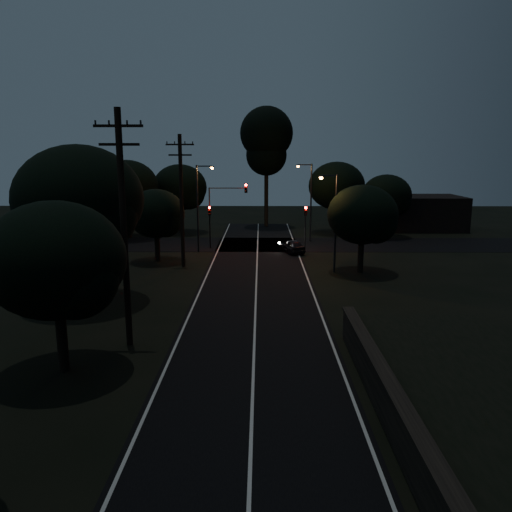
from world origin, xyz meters
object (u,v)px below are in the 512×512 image
object	(u,v)px
signal_right	(305,219)
car	(292,246)
signal_mast	(227,203)
utility_pole_mid	(124,226)
utility_pole_far	(181,199)
streetlight_c	(334,216)
streetlight_a	(199,202)
streetlight_b	(309,197)
tall_pine	(266,140)
signal_left	(210,219)

from	to	relation	value
signal_right	car	size ratio (longest dim) A/B	1.12
signal_mast	utility_pole_mid	bearing A→B (deg)	-97.04
utility_pole_far	streetlight_c	distance (m)	12.05
streetlight_a	streetlight_b	bearing A→B (deg)	29.48
tall_pine	utility_pole_mid	bearing A→B (deg)	-99.93
tall_pine	streetlight_c	distance (m)	26.22
streetlight_b	car	xyz separation A→B (m)	(-2.11, -6.18, -4.01)
signal_right	car	bearing A→B (deg)	-122.91
streetlight_a	streetlight_c	bearing A→B (deg)	-35.69
streetlight_c	signal_right	bearing A→B (deg)	97.02
utility_pole_mid	signal_right	world-z (taller)	utility_pole_mid
utility_pole_far	streetlight_a	world-z (taller)	utility_pole_far
utility_pole_far	streetlight_a	size ratio (longest dim) A/B	1.31
tall_pine	signal_mast	world-z (taller)	tall_pine
car	signal_mast	bearing A→B (deg)	-38.20
utility_pole_mid	streetlight_a	world-z (taller)	utility_pole_mid
utility_pole_mid	signal_mast	xyz separation A→B (m)	(3.09, 24.99, -1.40)
signal_left	streetlight_a	size ratio (longest dim) A/B	0.51
signal_left	signal_right	size ratio (longest dim) A/B	1.00
streetlight_c	signal_left	bearing A→B (deg)	136.24
signal_right	streetlight_c	bearing A→B (deg)	-82.98
signal_mast	streetlight_a	xyz separation A→B (m)	(-2.39, -1.99, 0.30)
utility_pole_far	signal_left	distance (m)	8.53
streetlight_a	streetlight_b	world-z (taller)	same
utility_pole_far	car	bearing A→B (deg)	32.34
utility_pole_mid	utility_pole_far	world-z (taller)	utility_pole_mid
signal_left	streetlight_b	distance (m)	10.84
streetlight_b	streetlight_c	bearing A→B (deg)	-87.86
signal_mast	streetlight_c	bearing A→B (deg)	-48.81
streetlight_a	car	distance (m)	9.41
signal_right	streetlight_b	xyz separation A→B (m)	(0.71, 4.01, 1.80)
streetlight_a	utility_pole_mid	bearing A→B (deg)	-91.73
utility_pole_mid	signal_left	size ratio (longest dim) A/B	2.68
utility_pole_far	signal_right	distance (m)	13.53
utility_pole_far	streetlight_a	distance (m)	6.10
utility_pole_far	car	size ratio (longest dim) A/B	2.88
signal_mast	streetlight_a	distance (m)	3.13
utility_pole_mid	streetlight_c	size ratio (longest dim) A/B	1.47
tall_pine	utility_pole_far	bearing A→B (deg)	-106.93
signal_mast	car	bearing A→B (deg)	-19.51
signal_left	streetlight_c	size ratio (longest dim) A/B	0.55
utility_pole_far	signal_right	bearing A→B (deg)	37.00
streetlight_c	car	xyz separation A→B (m)	(-2.63, 7.82, -3.73)
streetlight_a	streetlight_c	xyz separation A→B (m)	(11.14, -8.00, -0.29)
utility_pole_mid	car	world-z (taller)	utility_pole_mid
signal_mast	streetlight_c	world-z (taller)	streetlight_c
streetlight_c	car	world-z (taller)	streetlight_c
car	utility_pole_far	bearing A→B (deg)	13.65
utility_pole_mid	car	bearing A→B (deg)	68.05
utility_pole_far	streetlight_b	distance (m)	16.51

